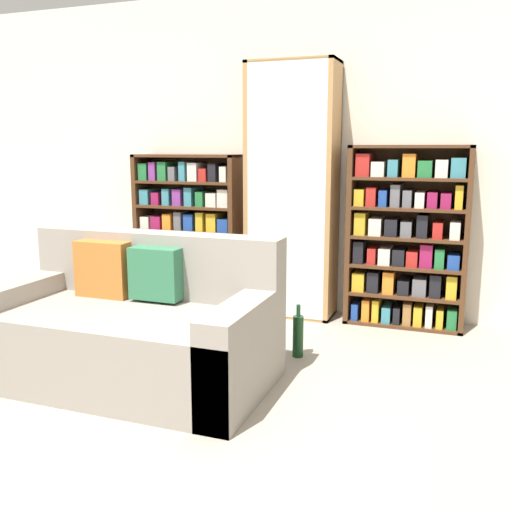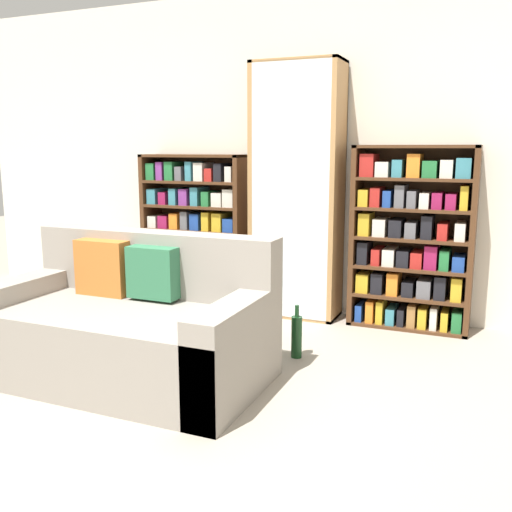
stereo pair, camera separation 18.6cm
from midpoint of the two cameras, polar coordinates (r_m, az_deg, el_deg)
ground_plane at (r=2.96m, az=-9.40°, el=-17.69°), size 16.00×16.00×0.00m
wall_back at (r=4.94m, az=6.29°, el=10.10°), size 6.95×0.06×2.70m
couch at (r=3.60m, az=-11.15°, el=-7.14°), size 1.70×0.92×0.87m
bookshelf_left at (r=5.18m, az=-4.97°, el=2.43°), size 0.97×0.32×1.34m
display_cabinet at (r=4.75m, az=5.26°, el=6.33°), size 0.73×0.36×2.08m
bookshelf_right at (r=4.61m, az=16.39°, el=1.48°), size 0.92×0.32×1.42m
wine_bottle at (r=3.90m, az=5.46°, el=-7.98°), size 0.07×0.07×0.37m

